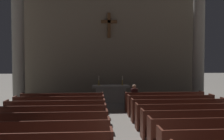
% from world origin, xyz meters
% --- Properties ---
extents(pew_left_row_3, '(3.90, 0.50, 0.95)m').
position_xyz_m(pew_left_row_3, '(-2.49, 2.07, 0.48)').
color(pew_left_row_3, '#4C2319').
rests_on(pew_left_row_3, ground).
extents(pew_left_row_4, '(3.90, 0.50, 0.95)m').
position_xyz_m(pew_left_row_4, '(-2.49, 3.13, 0.48)').
color(pew_left_row_4, '#4C2319').
rests_on(pew_left_row_4, ground).
extents(pew_left_row_5, '(3.90, 0.50, 0.95)m').
position_xyz_m(pew_left_row_5, '(-2.49, 4.18, 0.48)').
color(pew_left_row_5, '#4C2319').
rests_on(pew_left_row_5, ground).
extents(pew_left_row_6, '(3.90, 0.50, 0.95)m').
position_xyz_m(pew_left_row_6, '(-2.49, 5.24, 0.48)').
color(pew_left_row_6, '#4C2319').
rests_on(pew_left_row_6, ground).
extents(pew_left_row_7, '(3.90, 0.50, 0.95)m').
position_xyz_m(pew_left_row_7, '(-2.49, 6.29, 0.48)').
color(pew_left_row_7, '#4C2319').
rests_on(pew_left_row_7, ground).
extents(pew_left_row_8, '(3.90, 0.50, 0.95)m').
position_xyz_m(pew_left_row_8, '(-2.49, 7.35, 0.48)').
color(pew_left_row_8, '#4C2319').
rests_on(pew_left_row_8, ground).
extents(pew_right_row_3, '(3.90, 0.50, 0.95)m').
position_xyz_m(pew_right_row_3, '(2.49, 2.07, 0.48)').
color(pew_right_row_3, '#4C2319').
rests_on(pew_right_row_3, ground).
extents(pew_right_row_4, '(3.90, 0.50, 0.95)m').
position_xyz_m(pew_right_row_4, '(2.49, 3.13, 0.48)').
color(pew_right_row_4, '#4C2319').
rests_on(pew_right_row_4, ground).
extents(pew_right_row_5, '(3.90, 0.50, 0.95)m').
position_xyz_m(pew_right_row_5, '(2.49, 4.18, 0.48)').
color(pew_right_row_5, '#4C2319').
rests_on(pew_right_row_5, ground).
extents(pew_right_row_6, '(3.90, 0.50, 0.95)m').
position_xyz_m(pew_right_row_6, '(2.49, 5.24, 0.48)').
color(pew_right_row_6, '#4C2319').
rests_on(pew_right_row_6, ground).
extents(pew_right_row_7, '(3.90, 0.50, 0.95)m').
position_xyz_m(pew_right_row_7, '(2.49, 6.29, 0.48)').
color(pew_right_row_7, '#4C2319').
rests_on(pew_right_row_7, ground).
extents(pew_right_row_8, '(3.90, 0.50, 0.95)m').
position_xyz_m(pew_right_row_8, '(2.49, 7.35, 0.48)').
color(pew_right_row_8, '#4C2319').
rests_on(pew_right_row_8, ground).
extents(column_left_third, '(1.02, 1.02, 7.50)m').
position_xyz_m(column_left_third, '(-5.29, 9.85, 3.66)').
color(column_left_third, '#9E998E').
rests_on(column_left_third, ground).
extents(column_right_third, '(1.02, 1.02, 7.50)m').
position_xyz_m(column_right_third, '(5.29, 9.85, 3.66)').
color(column_right_third, '#9E998E').
rests_on(column_right_third, ground).
extents(altar, '(2.20, 0.90, 1.01)m').
position_xyz_m(altar, '(0.00, 9.98, 0.53)').
color(altar, '#A8A399').
rests_on(altar, ground).
extents(candlestick_left, '(0.16, 0.16, 0.56)m').
position_xyz_m(candlestick_left, '(-0.70, 9.98, 1.18)').
color(candlestick_left, '#B79338').
rests_on(candlestick_left, altar).
extents(candlestick_right, '(0.16, 0.16, 0.56)m').
position_xyz_m(candlestick_right, '(0.70, 9.98, 1.18)').
color(candlestick_right, '#B79338').
rests_on(candlestick_right, altar).
extents(apse_with_cross, '(11.67, 0.45, 8.66)m').
position_xyz_m(apse_with_cross, '(0.00, 11.82, 4.33)').
color(apse_with_cross, gray).
rests_on(apse_with_cross, ground).
extents(lone_worshipper, '(0.32, 0.43, 1.32)m').
position_xyz_m(lone_worshipper, '(0.98, 7.39, 0.69)').
color(lone_worshipper, '#26262B').
rests_on(lone_worshipper, ground).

